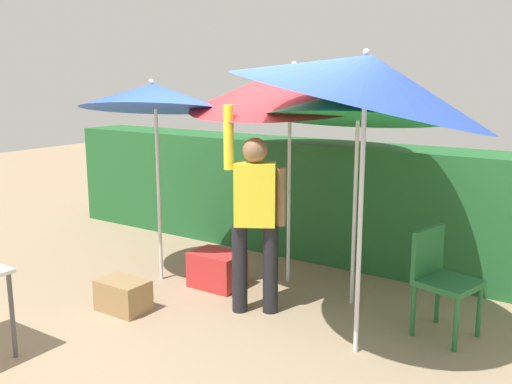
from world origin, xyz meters
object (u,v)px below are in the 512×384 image
(umbrella_navy, at_px, (292,85))
(umbrella_yellow, at_px, (356,104))
(cooler_box, at_px, (217,270))
(umbrella_rainbow, at_px, (366,79))
(crate_cardboard, at_px, (123,295))
(person_vendor, at_px, (255,212))
(umbrella_orange, at_px, (154,97))
(chair_plastic, at_px, (440,276))

(umbrella_navy, bearing_deg, umbrella_yellow, -13.95)
(umbrella_navy, bearing_deg, cooler_box, -134.28)
(umbrella_rainbow, bearing_deg, crate_cardboard, -166.92)
(umbrella_rainbow, xyz_separation_m, person_vendor, (-1.08, 0.17, -1.17))
(umbrella_navy, distance_m, crate_cardboard, 2.58)
(umbrella_rainbow, relative_size, cooler_box, 4.95)
(umbrella_orange, bearing_deg, person_vendor, -6.14)
(umbrella_rainbow, relative_size, person_vendor, 1.37)
(cooler_box, bearing_deg, crate_cardboard, -109.64)
(person_vendor, distance_m, chair_plastic, 1.65)
(crate_cardboard, bearing_deg, chair_plastic, 24.02)
(umbrella_rainbow, relative_size, chair_plastic, 2.89)
(umbrella_yellow, distance_m, cooler_box, 2.17)
(umbrella_yellow, relative_size, crate_cardboard, 4.74)
(chair_plastic, bearing_deg, umbrella_yellow, 167.89)
(chair_plastic, xyz_separation_m, crate_cardboard, (-2.54, -1.13, -0.37))
(crate_cardboard, bearing_deg, umbrella_navy, 59.83)
(umbrella_navy, height_order, chair_plastic, umbrella_navy)
(umbrella_navy, distance_m, cooler_box, 2.01)
(umbrella_rainbow, height_order, chair_plastic, umbrella_rainbow)
(chair_plastic, relative_size, cooler_box, 1.72)
(umbrella_rainbow, height_order, cooler_box, umbrella_rainbow)
(crate_cardboard, bearing_deg, umbrella_rainbow, 13.08)
(umbrella_rainbow, distance_m, crate_cardboard, 2.91)
(cooler_box, height_order, crate_cardboard, cooler_box)
(umbrella_orange, height_order, person_vendor, umbrella_orange)
(umbrella_yellow, relative_size, person_vendor, 1.16)
(umbrella_rainbow, height_order, umbrella_orange, umbrella_rainbow)
(umbrella_rainbow, bearing_deg, person_vendor, 170.84)
(umbrella_orange, xyz_separation_m, crate_cardboard, (0.30, -0.80, -1.77))
(umbrella_rainbow, distance_m, person_vendor, 1.60)
(umbrella_yellow, bearing_deg, crate_cardboard, -141.28)
(umbrella_rainbow, xyz_separation_m, umbrella_navy, (-1.21, 1.03, -0.07))
(umbrella_yellow, distance_m, crate_cardboard, 2.73)
(umbrella_orange, bearing_deg, umbrella_yellow, 14.96)
(umbrella_orange, relative_size, cooler_box, 4.22)
(umbrella_orange, height_order, umbrella_yellow, umbrella_orange)
(umbrella_orange, xyz_separation_m, person_vendor, (1.32, -0.14, -0.98))
(chair_plastic, bearing_deg, cooler_box, -175.64)
(umbrella_orange, height_order, chair_plastic, umbrella_orange)
(person_vendor, distance_m, crate_cardboard, 1.45)
(umbrella_rainbow, distance_m, cooler_box, 2.64)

